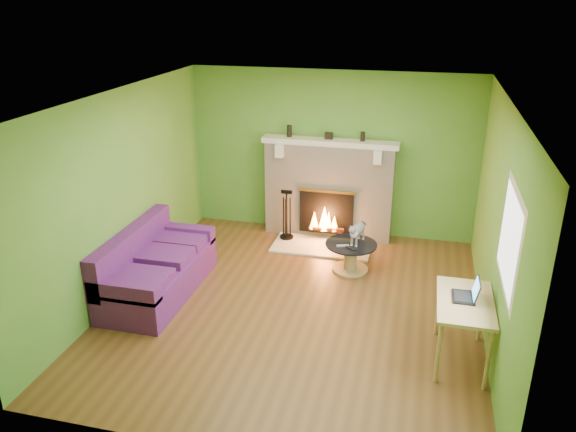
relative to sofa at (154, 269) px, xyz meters
name	(u,v)px	position (x,y,z in m)	size (l,w,h in m)	color
floor	(295,306)	(1.86, 0.08, -0.33)	(5.00, 5.00, 0.00)	brown
ceiling	(296,98)	(1.86, 0.08, 2.27)	(5.00, 5.00, 0.00)	white
wall_back	(332,154)	(1.86, 2.58, 0.97)	(5.00, 5.00, 0.00)	#4A8C2E
wall_front	(222,324)	(1.86, -2.42, 0.97)	(5.00, 5.00, 0.00)	#4A8C2E
wall_left	(122,194)	(-0.39, 0.08, 0.97)	(5.00, 5.00, 0.00)	#4A8C2E
wall_right	(498,228)	(4.11, 0.08, 0.97)	(5.00, 5.00, 0.00)	#4A8C2E
window_frame	(510,240)	(4.10, -0.82, 1.22)	(1.20, 1.20, 0.00)	silver
window_pane	(509,240)	(4.09, -0.82, 1.22)	(1.06, 1.06, 0.00)	white
fireplace	(329,189)	(1.86, 2.40, 0.44)	(2.10, 0.46, 1.58)	beige
hearth	(322,246)	(1.86, 1.88, -0.32)	(1.50, 0.75, 0.03)	beige
mantel	(330,142)	(1.86, 2.38, 1.21)	(2.10, 0.28, 0.08)	silver
sofa	(154,269)	(0.00, 0.00, 0.00)	(0.88, 1.91, 0.86)	#4D185E
coffee_table	(351,255)	(2.39, 1.23, -0.10)	(0.72, 0.72, 0.41)	tan
desk	(464,308)	(3.81, -0.57, 0.30)	(0.57, 0.98, 0.72)	tan
cat	(358,232)	(2.47, 1.28, 0.24)	(0.19, 0.53, 0.33)	slate
remote_silver	(343,246)	(2.29, 1.11, 0.09)	(0.17, 0.04, 0.02)	gray
remote_black	(351,248)	(2.41, 1.05, 0.09)	(0.16, 0.04, 0.02)	black
laptop	(465,288)	(3.79, -0.52, 0.51)	(0.26, 0.30, 0.23)	black
fire_tools	(287,214)	(1.26, 2.03, 0.10)	(0.21, 0.21, 0.80)	black
mantel_vase_left	(289,131)	(1.21, 2.41, 1.34)	(0.08, 0.08, 0.18)	black
mantel_vase_right	(363,137)	(2.35, 2.41, 1.32)	(0.07, 0.07, 0.14)	black
mantel_box	(329,136)	(1.84, 2.41, 1.30)	(0.12, 0.08, 0.10)	black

